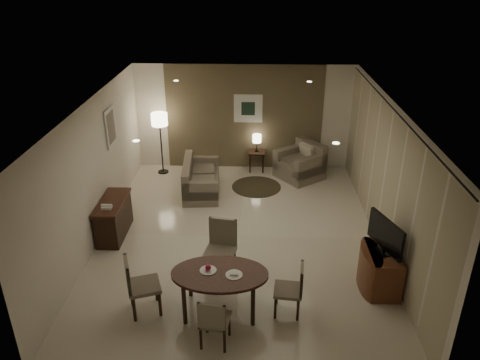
{
  "coord_description": "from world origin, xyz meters",
  "views": [
    {
      "loc": [
        0.26,
        -7.93,
        5.0
      ],
      "look_at": [
        0.0,
        0.2,
        1.15
      ],
      "focal_mm": 35.0,
      "sensor_mm": 36.0,
      "label": 1
    }
  ],
  "objects_px": {
    "chair_far": "(220,252)",
    "side_table": "(257,161)",
    "console_desk": "(114,218)",
    "dining_table": "(220,291)",
    "sofa": "(201,177)",
    "armchair": "(300,161)",
    "tv_cabinet": "(381,270)",
    "chair_near": "(215,319)",
    "chair_left": "(144,285)",
    "chair_right": "(288,289)",
    "floor_lamp": "(161,144)"
  },
  "relations": [
    {
      "from": "chair_far",
      "to": "sofa",
      "type": "height_order",
      "value": "chair_far"
    },
    {
      "from": "dining_table",
      "to": "side_table",
      "type": "distance_m",
      "value": 5.42
    },
    {
      "from": "chair_far",
      "to": "chair_left",
      "type": "xyz_separation_m",
      "value": [
        -1.1,
        -0.87,
        -0.03
      ]
    },
    {
      "from": "tv_cabinet",
      "to": "dining_table",
      "type": "relative_size",
      "value": 0.61
    },
    {
      "from": "console_desk",
      "to": "tv_cabinet",
      "type": "height_order",
      "value": "console_desk"
    },
    {
      "from": "console_desk",
      "to": "chair_right",
      "type": "xyz_separation_m",
      "value": [
        3.3,
        -2.17,
        0.05
      ]
    },
    {
      "from": "floor_lamp",
      "to": "chair_far",
      "type": "bearing_deg",
      "value": -67.77
    },
    {
      "from": "chair_far",
      "to": "armchair",
      "type": "relative_size",
      "value": 1.05
    },
    {
      "from": "console_desk",
      "to": "chair_left",
      "type": "height_order",
      "value": "chair_left"
    },
    {
      "from": "chair_far",
      "to": "console_desk",
      "type": "bearing_deg",
      "value": 159.39
    },
    {
      "from": "console_desk",
      "to": "chair_far",
      "type": "bearing_deg",
      "value": -31.32
    },
    {
      "from": "console_desk",
      "to": "floor_lamp",
      "type": "bearing_deg",
      "value": 82.33
    },
    {
      "from": "tv_cabinet",
      "to": "chair_near",
      "type": "bearing_deg",
      "value": -153.14
    },
    {
      "from": "console_desk",
      "to": "dining_table",
      "type": "relative_size",
      "value": 0.81
    },
    {
      "from": "console_desk",
      "to": "tv_cabinet",
      "type": "distance_m",
      "value": 5.11
    },
    {
      "from": "chair_far",
      "to": "chair_left",
      "type": "height_order",
      "value": "chair_far"
    },
    {
      "from": "chair_left",
      "to": "floor_lamp",
      "type": "bearing_deg",
      "value": -11.98
    },
    {
      "from": "dining_table",
      "to": "tv_cabinet",
      "type": "bearing_deg",
      "value": 13.8
    },
    {
      "from": "chair_right",
      "to": "console_desk",
      "type": "bearing_deg",
      "value": -117.2
    },
    {
      "from": "tv_cabinet",
      "to": "dining_table",
      "type": "height_order",
      "value": "tv_cabinet"
    },
    {
      "from": "console_desk",
      "to": "chair_far",
      "type": "distance_m",
      "value": 2.57
    },
    {
      "from": "sofa",
      "to": "armchair",
      "type": "distance_m",
      "value": 2.53
    },
    {
      "from": "sofa",
      "to": "floor_lamp",
      "type": "xyz_separation_m",
      "value": [
        -1.11,
        1.07,
        0.41
      ]
    },
    {
      "from": "chair_far",
      "to": "chair_left",
      "type": "bearing_deg",
      "value": -130.95
    },
    {
      "from": "dining_table",
      "to": "side_table",
      "type": "relative_size",
      "value": 2.8
    },
    {
      "from": "chair_far",
      "to": "side_table",
      "type": "distance_m",
      "value": 4.63
    },
    {
      "from": "chair_left",
      "to": "chair_right",
      "type": "relative_size",
      "value": 1.13
    },
    {
      "from": "sofa",
      "to": "armchair",
      "type": "bearing_deg",
      "value": -73.97
    },
    {
      "from": "sofa",
      "to": "side_table",
      "type": "height_order",
      "value": "sofa"
    },
    {
      "from": "chair_far",
      "to": "side_table",
      "type": "height_order",
      "value": "chair_far"
    },
    {
      "from": "chair_left",
      "to": "sofa",
      "type": "relative_size",
      "value": 0.61
    },
    {
      "from": "console_desk",
      "to": "armchair",
      "type": "distance_m",
      "value": 4.82
    },
    {
      "from": "console_desk",
      "to": "chair_left",
      "type": "bearing_deg",
      "value": -63.51
    },
    {
      "from": "chair_near",
      "to": "armchair",
      "type": "distance_m",
      "value": 5.91
    },
    {
      "from": "sofa",
      "to": "tv_cabinet",
      "type": "bearing_deg",
      "value": -139.9
    },
    {
      "from": "tv_cabinet",
      "to": "sofa",
      "type": "bearing_deg",
      "value": 134.17
    },
    {
      "from": "chair_near",
      "to": "side_table",
      "type": "relative_size",
      "value": 1.59
    },
    {
      "from": "tv_cabinet",
      "to": "floor_lamp",
      "type": "bearing_deg",
      "value": 134.64
    },
    {
      "from": "tv_cabinet",
      "to": "sofa",
      "type": "distance_m",
      "value": 4.83
    },
    {
      "from": "console_desk",
      "to": "chair_far",
      "type": "height_order",
      "value": "chair_far"
    },
    {
      "from": "console_desk",
      "to": "side_table",
      "type": "xyz_separation_m",
      "value": [
        2.82,
        3.24,
        -0.11
      ]
    },
    {
      "from": "console_desk",
      "to": "chair_near",
      "type": "bearing_deg",
      "value": -51.81
    },
    {
      "from": "chair_right",
      "to": "side_table",
      "type": "height_order",
      "value": "chair_right"
    },
    {
      "from": "chair_far",
      "to": "armchair",
      "type": "distance_m",
      "value": 4.5
    },
    {
      "from": "console_desk",
      "to": "side_table",
      "type": "bearing_deg",
      "value": 48.97
    },
    {
      "from": "chair_left",
      "to": "side_table",
      "type": "distance_m",
      "value": 5.72
    },
    {
      "from": "tv_cabinet",
      "to": "chair_near",
      "type": "height_order",
      "value": "chair_near"
    },
    {
      "from": "console_desk",
      "to": "dining_table",
      "type": "height_order",
      "value": "console_desk"
    },
    {
      "from": "chair_near",
      "to": "chair_far",
      "type": "relative_size",
      "value": 0.81
    },
    {
      "from": "tv_cabinet",
      "to": "sofa",
      "type": "relative_size",
      "value": 0.56
    }
  ]
}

